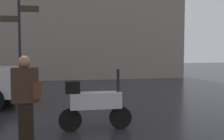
{
  "coord_description": "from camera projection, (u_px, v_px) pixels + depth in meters",
  "views": [
    {
      "loc": [
        1.06,
        -2.1,
        1.63
      ],
      "look_at": [
        2.55,
        5.67,
        1.06
      ],
      "focal_mm": 44.9,
      "sensor_mm": 36.0,
      "label": 1
    }
  ],
  "objects": [
    {
      "name": "pedestrian_with_bag",
      "position": [
        26.0,
        95.0,
        4.76
      ],
      "size": [
        0.48,
        0.24,
        1.53
      ],
      "rotation": [
        0.0,
        0.0,
        0.49
      ],
      "color": "black",
      "rests_on": "ground"
    },
    {
      "name": "parked_scooter",
      "position": [
        93.0,
        103.0,
        5.64
      ],
      "size": [
        1.49,
        0.32,
        1.23
      ],
      "rotation": [
        0.0,
        0.0,
        0.27
      ],
      "color": "black",
      "rests_on": "ground"
    },
    {
      "name": "street_signpost",
      "position": [
        20.0,
        42.0,
        8.09
      ],
      "size": [
        1.08,
        0.08,
        3.06
      ],
      "color": "black",
      "rests_on": "ground"
    }
  ]
}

